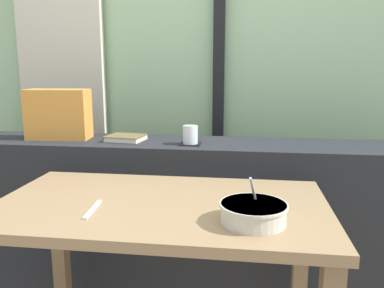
{
  "coord_description": "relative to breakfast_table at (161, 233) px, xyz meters",
  "views": [
    {
      "loc": [
        0.29,
        -1.39,
        1.21
      ],
      "look_at": [
        0.04,
        0.48,
        0.83
      ],
      "focal_mm": 36.8,
      "sensor_mm": 36.0,
      "label": 1
    }
  ],
  "objects": [
    {
      "name": "curtain_left_panel",
      "position": [
        -0.89,
        1.15,
        0.63
      ],
      "size": [
        0.56,
        0.06,
        2.5
      ],
      "primitive_type": "cube",
      "color": "beige",
      "rests_on": "ground"
    },
    {
      "name": "soup_bowl",
      "position": [
        0.32,
        -0.15,
        0.15
      ],
      "size": [
        0.21,
        0.21,
        0.15
      ],
      "color": "beige",
      "rests_on": "breakfast_table"
    },
    {
      "name": "coaster_square",
      "position": [
        0.03,
        0.58,
        0.21
      ],
      "size": [
        0.1,
        0.1,
        0.0
      ],
      "primitive_type": "cube",
      "color": "black",
      "rests_on": "dark_console_ledge"
    },
    {
      "name": "outdoor_backdrop",
      "position": [
        -0.01,
        1.25,
        0.78
      ],
      "size": [
        4.8,
        0.08,
        2.8
      ],
      "primitive_type": "cube",
      "color": "#9EC699",
      "rests_on": "ground"
    },
    {
      "name": "window_divider_post",
      "position": [
        0.12,
        1.18,
        0.68
      ],
      "size": [
        0.07,
        0.05,
        2.6
      ],
      "primitive_type": "cube",
      "color": "black",
      "rests_on": "ground"
    },
    {
      "name": "closed_book",
      "position": [
        -0.32,
        0.63,
        0.23
      ],
      "size": [
        0.21,
        0.18,
        0.03
      ],
      "color": "brown",
      "rests_on": "dark_console_ledge"
    },
    {
      "name": "dark_console_ledge",
      "position": [
        -0.01,
        0.64,
        -0.2
      ],
      "size": [
        2.8,
        0.38,
        0.83
      ],
      "primitive_type": "cube",
      "color": "#23262B",
      "rests_on": "ground"
    },
    {
      "name": "fork_utensil",
      "position": [
        -0.21,
        -0.11,
        0.12
      ],
      "size": [
        0.03,
        0.17,
        0.01
      ],
      "primitive_type": "cube",
      "rotation": [
        0.0,
        0.0,
        0.08
      ],
      "color": "silver",
      "rests_on": "breakfast_table"
    },
    {
      "name": "throw_pillow",
      "position": [
        -0.68,
        0.64,
        0.34
      ],
      "size": [
        0.33,
        0.16,
        0.26
      ],
      "primitive_type": "cube",
      "rotation": [
        0.0,
        0.0,
        0.07
      ],
      "color": "#D18938",
      "rests_on": "dark_console_ledge"
    },
    {
      "name": "breakfast_table",
      "position": [
        0.0,
        0.0,
        0.0
      ],
      "size": [
        1.17,
        0.66,
        0.74
      ],
      "color": "#826849",
      "rests_on": "ground"
    },
    {
      "name": "juice_glass",
      "position": [
        0.03,
        0.58,
        0.26
      ],
      "size": [
        0.07,
        0.07,
        0.09
      ],
      "color": "white",
      "rests_on": "coaster_square"
    }
  ]
}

